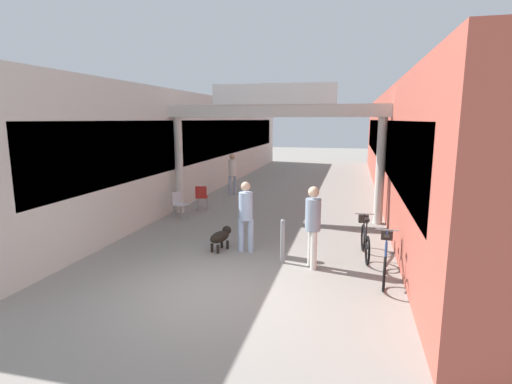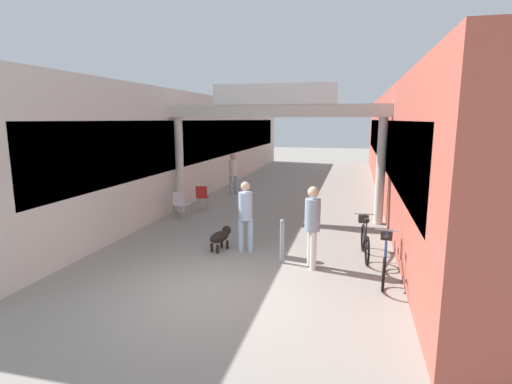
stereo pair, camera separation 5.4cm
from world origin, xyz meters
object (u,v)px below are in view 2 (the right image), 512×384
bicycle_blue_nearest (385,259)px  pedestrian_with_dog (246,212)px  pedestrian_companion (312,221)px  bicycle_black_second (365,238)px  bollard_post_metal (282,241)px  cafe_chair_red_farther (202,195)px  dog_on_leash (221,236)px  cafe_chair_aluminium_nearer (179,202)px  pedestrian_carrying_crate (233,171)px

bicycle_blue_nearest → pedestrian_with_dog: bearing=162.7°
pedestrian_companion → bicycle_black_second: bearing=42.6°
bollard_post_metal → cafe_chair_red_farther: bollard_post_metal is taller
dog_on_leash → cafe_chair_aluminium_nearer: 3.67m
bicycle_black_second → bollard_post_metal: bollard_post_metal is taller
pedestrian_companion → dog_on_leash: bearing=164.1°
pedestrian_companion → bicycle_blue_nearest: bearing=-11.5°
dog_on_leash → bicycle_black_second: size_ratio=0.48×
bicycle_black_second → cafe_chair_red_farther: bicycle_black_second is taller
bicycle_black_second → pedestrian_companion: bearing=-137.4°
pedestrian_carrying_crate → bicycle_black_second: bearing=-51.9°
bollard_post_metal → cafe_chair_aluminium_nearer: bearing=140.6°
pedestrian_companion → cafe_chair_aluminium_nearer: 5.87m
pedestrian_carrying_crate → bicycle_black_second: (5.41, -6.90, -0.58)m
pedestrian_carrying_crate → cafe_chair_red_farther: bearing=-93.3°
pedestrian_companion → bollard_post_metal: pedestrian_companion is taller
bicycle_blue_nearest → dog_on_leash: bearing=165.8°
pedestrian_with_dog → cafe_chair_red_farther: (-2.75, 4.06, -0.47)m
pedestrian_with_dog → bicycle_blue_nearest: 3.42m
pedestrian_companion → cafe_chair_aluminium_nearer: bearing=144.0°
cafe_chair_aluminium_nearer → pedestrian_carrying_crate: bearing=84.1°
bicycle_black_second → pedestrian_carrying_crate: bearing=128.1°
pedestrian_carrying_crate → dog_on_leash: pedestrian_carrying_crate is taller
pedestrian_with_dog → cafe_chair_aluminium_nearer: 4.12m
bollard_post_metal → pedestrian_carrying_crate: bearing=114.5°
pedestrian_with_dog → cafe_chair_red_farther: size_ratio=1.97×
pedestrian_carrying_crate → dog_on_leash: (1.93, -7.29, -0.67)m
pedestrian_carrying_crate → bicycle_blue_nearest: bearing=-55.0°
dog_on_leash → bicycle_blue_nearest: bicycle_blue_nearest is taller
pedestrian_with_dog → dog_on_leash: (-0.63, -0.03, -0.66)m
pedestrian_with_dog → bicycle_black_second: 2.93m
pedestrian_with_dog → bicycle_black_second: bearing=7.3°
bicycle_blue_nearest → bicycle_black_second: same height
pedestrian_with_dog → bicycle_blue_nearest: pedestrian_with_dog is taller
pedestrian_carrying_crate → cafe_chair_red_farther: 3.25m
dog_on_leash → cafe_chair_red_farther: (-2.11, 4.09, 0.19)m
bicycle_black_second → bollard_post_metal: size_ratio=1.64×
cafe_chair_red_farther → dog_on_leash: bearing=-62.7°
pedestrian_carrying_crate → bicycle_blue_nearest: 10.11m
pedestrian_companion → bollard_post_metal: size_ratio=1.77×
bicycle_black_second → cafe_chair_aluminium_nearer: (-5.88, 2.38, 0.10)m
pedestrian_carrying_crate → dog_on_leash: bearing=-75.2°
pedestrian_with_dog → dog_on_leash: size_ratio=2.18×
pedestrian_with_dog → bicycle_black_second: pedestrian_with_dog is taller
bicycle_black_second → cafe_chair_red_farther: 6.71m
bollard_post_metal → cafe_chair_aluminium_nearer: size_ratio=1.15×
dog_on_leash → bicycle_black_second: bearing=6.4°
dog_on_leash → bicycle_blue_nearest: 3.98m
cafe_chair_aluminium_nearer → bicycle_black_second: bearing=-22.1°
pedestrian_companion → bicycle_black_second: size_ratio=1.08×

